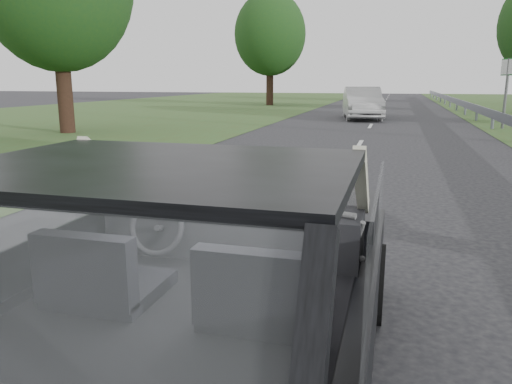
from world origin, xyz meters
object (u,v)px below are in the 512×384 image
Objects in this scene: other_car at (362,103)px; cat at (278,194)px; subject_car at (199,286)px; highway_sign at (506,94)px.

cat is at bearing -96.76° from other_car.
subject_car is at bearing -101.37° from cat.
cat is at bearing -120.43° from highway_sign.
subject_car is 1.56× the size of highway_sign.
highway_sign is (5.41, -3.51, 0.54)m from other_car.
highway_sign is (4.81, 18.27, 0.56)m from subject_car.
other_car is 1.76× the size of highway_sign.
other_car is at bearing 103.67° from cat.
highway_sign is at bearing 75.24° from subject_car.
cat is at bearing 67.31° from subject_car.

